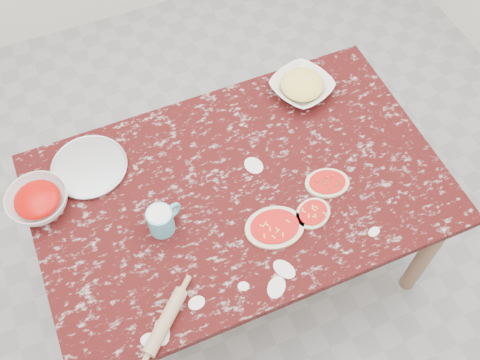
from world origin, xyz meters
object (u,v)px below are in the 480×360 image
at_px(pizza_tray, 89,167).
at_px(rolling_pin, 166,321).
at_px(cheese_bowl, 302,87).
at_px(flour_mug, 162,220).
at_px(sauce_bowl, 38,201).
at_px(worktable, 240,197).

bearing_deg(pizza_tray, rolling_pin, -83.96).
bearing_deg(cheese_bowl, flour_mug, -152.91).
distance_m(flour_mug, rolling_pin, 0.37).
relative_size(pizza_tray, rolling_pin, 1.24).
relative_size(flour_mug, rolling_pin, 0.58).
height_order(sauce_bowl, rolling_pin, sauce_bowl).
bearing_deg(pizza_tray, flour_mug, -63.08).
bearing_deg(sauce_bowl, rolling_pin, -64.79).
height_order(worktable, sauce_bowl, sauce_bowl).
xyz_separation_m(pizza_tray, sauce_bowl, (-0.22, -0.10, 0.03)).
distance_m(worktable, cheese_bowl, 0.57).
height_order(pizza_tray, rolling_pin, rolling_pin).
xyz_separation_m(flour_mug, rolling_pin, (-0.11, -0.35, -0.03)).
relative_size(worktable, cheese_bowl, 6.43).
xyz_separation_m(pizza_tray, flour_mug, (0.19, -0.37, 0.05)).
bearing_deg(cheese_bowl, sauce_bowl, -173.93).
height_order(worktable, flour_mug, flour_mug).
xyz_separation_m(sauce_bowl, cheese_bowl, (1.18, 0.13, -0.01)).
relative_size(pizza_tray, sauce_bowl, 1.29).
relative_size(pizza_tray, cheese_bowl, 1.21).
bearing_deg(rolling_pin, sauce_bowl, 115.21).
height_order(sauce_bowl, cheese_bowl, sauce_bowl).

